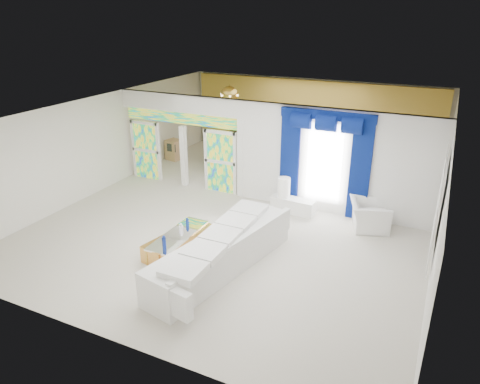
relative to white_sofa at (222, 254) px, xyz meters
The scene contains 22 objects.
floor 3.21m from the white_sofa, 103.86° to the left, with size 12.00×12.00×0.00m, color #B7AF9E.
dividing_wall 4.46m from the white_sofa, 71.25° to the left, with size 5.70×0.18×3.00m, color white.
dividing_header 5.93m from the white_sofa, 131.46° to the left, with size 4.30×0.18×0.55m, color white.
stained_panel_left 6.52m from the white_sofa, 140.93° to the left, with size 0.95×0.04×2.00m, color #994C3F.
stained_panel_right 4.68m from the white_sofa, 118.14° to the left, with size 0.95×0.04×2.00m, color #994C3F.
stained_transom 5.76m from the white_sofa, 131.46° to the left, with size 4.00×0.05×0.35m, color #994C3F.
window_pane 4.28m from the white_sofa, 74.08° to the left, with size 1.00×0.02×2.30m, color white.
blue_drape_left 4.09m from the white_sofa, 88.01° to the left, with size 0.55×0.10×2.80m, color #030949.
blue_drape_right 4.61m from the white_sofa, 61.63° to the left, with size 0.55×0.10×2.80m, color #030949.
blue_pelmet 4.78m from the white_sofa, 73.97° to the left, with size 2.60×0.12×0.25m, color #030949.
wall_mirror 4.81m from the white_sofa, 26.56° to the left, with size 0.04×2.70×1.90m, color white.
gold_curtains 9.09m from the white_sofa, 94.85° to the left, with size 9.70×0.12×2.90m, color gold.
white_sofa is the anchor object (origin of this frame).
coffee_table 1.40m from the white_sofa, 167.47° to the left, with size 0.63×1.88×0.42m, color gold.
console_table 3.61m from the white_sofa, 83.21° to the left, with size 1.27×0.40×0.42m, color white.
table_lamp 3.59m from the white_sofa, 87.98° to the left, with size 0.36×0.36×0.58m, color white.
armchair 4.37m from the white_sofa, 54.10° to the left, with size 1.13×0.99×0.74m, color silver.
grand_piano 7.72m from the white_sofa, 112.24° to the left, with size 1.47×1.92×0.97m, color black.
piano_bench 6.28m from the white_sofa, 117.78° to the left, with size 0.87×0.34×0.29m, color black.
tv_console 8.22m from the white_sofa, 130.69° to the left, with size 0.54×0.49×0.78m, color tan.
chandelier 7.52m from the white_sofa, 115.26° to the left, with size 0.60×0.60×0.60m, color gold.
decanters 1.41m from the white_sofa, 169.87° to the left, with size 0.19×1.23×0.22m.
Camera 1 is at (4.80, -10.67, 5.43)m, focal length 33.19 mm.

